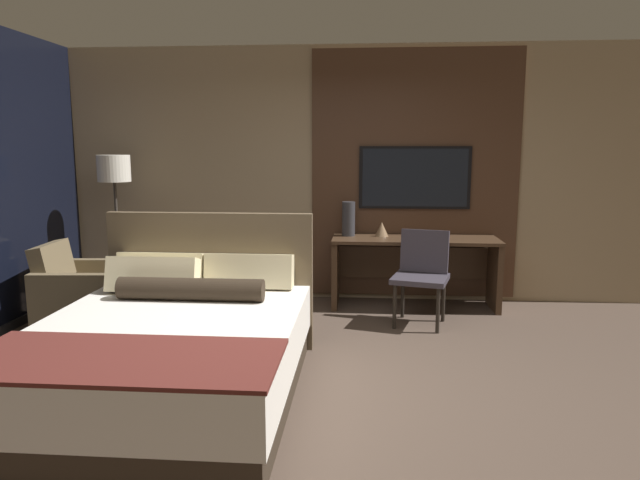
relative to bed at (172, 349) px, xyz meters
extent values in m
plane|color=#4C3D33|center=(0.97, 0.13, -0.33)|extent=(16.00, 16.00, 0.00)
cube|color=tan|center=(0.97, 2.73, 1.07)|extent=(7.20, 0.06, 2.80)
cube|color=#4C3323|center=(1.84, 2.69, 1.07)|extent=(2.25, 0.03, 2.70)
cube|color=#33281E|center=(0.01, -0.12, -0.22)|extent=(1.66, 2.07, 0.22)
cube|color=silver|center=(0.01, -0.12, 0.06)|extent=(1.71, 2.14, 0.34)
cube|color=#56231E|center=(0.01, -0.81, 0.24)|extent=(1.73, 0.75, 0.02)
cube|color=brown|center=(0.01, 0.99, 0.25)|extent=(1.74, 0.08, 1.16)
cube|color=beige|center=(-0.36, 0.85, 0.37)|extent=(0.72, 0.23, 0.31)
cube|color=beige|center=(0.37, 0.85, 0.37)|extent=(0.72, 0.23, 0.31)
cube|color=beige|center=(-0.36, 0.64, 0.37)|extent=(0.72, 0.25, 0.32)
cylinder|color=#2D2319|center=(0.01, 0.44, 0.31)|extent=(1.11, 0.17, 0.17)
cube|color=#422D1E|center=(1.84, 2.38, 0.40)|extent=(1.75, 0.58, 0.03)
cube|color=#422D1E|center=(1.00, 2.38, 0.02)|extent=(0.06, 0.52, 0.72)
cube|color=#422D1E|center=(2.69, 2.38, 0.02)|extent=(0.06, 0.52, 0.72)
cube|color=#422D1E|center=(1.84, 2.64, 0.10)|extent=(1.63, 0.02, 0.36)
cube|color=black|center=(1.84, 2.66, 1.04)|extent=(1.21, 0.04, 0.68)
cube|color=black|center=(1.84, 2.64, 1.04)|extent=(1.14, 0.01, 0.63)
cube|color=#38333D|center=(1.85, 1.73, 0.12)|extent=(0.61, 0.60, 0.05)
cube|color=#38333D|center=(1.90, 1.94, 0.36)|extent=(0.48, 0.22, 0.42)
cylinder|color=black|center=(1.60, 1.60, -0.12)|extent=(0.04, 0.04, 0.43)
cylinder|color=black|center=(1.99, 1.50, -0.12)|extent=(0.04, 0.04, 0.43)
cylinder|color=black|center=(1.70, 1.97, -0.12)|extent=(0.04, 0.04, 0.43)
cylinder|color=black|center=(2.09, 1.87, -0.12)|extent=(0.04, 0.04, 0.43)
cube|color=brown|center=(-1.37, 1.49, -0.11)|extent=(0.79, 0.65, 0.44)
cube|color=brown|center=(-1.67, 1.47, 0.29)|extent=(0.25, 0.60, 0.38)
cube|color=brown|center=(-1.34, 1.15, -0.04)|extent=(0.75, 0.16, 0.58)
cube|color=brown|center=(-1.39, 1.83, -0.04)|extent=(0.75, 0.16, 0.58)
cylinder|color=#282623|center=(-1.34, 2.20, -0.32)|extent=(0.28, 0.28, 0.03)
cylinder|color=#332D28|center=(-1.34, 2.20, 0.36)|extent=(0.03, 0.03, 1.38)
cylinder|color=silver|center=(-1.34, 2.20, 1.15)|extent=(0.34, 0.34, 0.28)
cylinder|color=#333338|center=(1.13, 2.49, 0.60)|extent=(0.14, 0.14, 0.37)
cone|color=#846647|center=(1.49, 2.48, 0.50)|extent=(0.15, 0.15, 0.16)
camera|label=1|loc=(1.31, -3.65, 1.37)|focal=32.00mm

